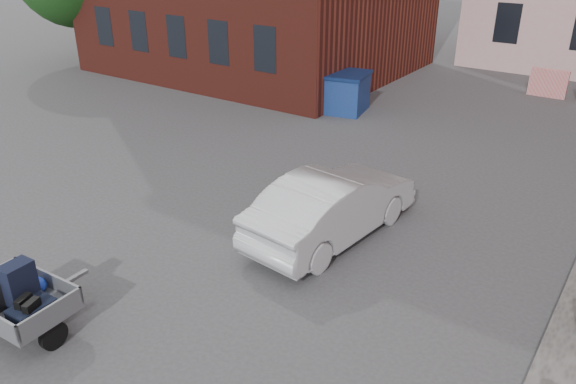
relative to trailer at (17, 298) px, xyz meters
The scene contains 4 objects.
ground 3.63m from the trailer, 71.50° to the left, with size 120.00×120.00×0.00m, color #38383A.
trailer is the anchor object (origin of this frame).
dumpster 12.75m from the trailer, 100.68° to the left, with size 3.33×2.17×1.29m.
silver_car 5.75m from the trailer, 65.49° to the left, with size 1.44×4.12×1.36m, color silver.
Camera 1 is at (6.13, -6.75, 5.65)m, focal length 35.00 mm.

